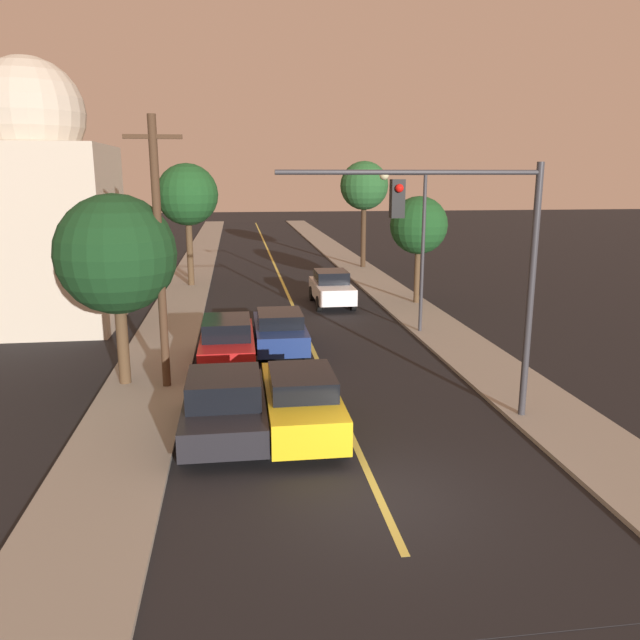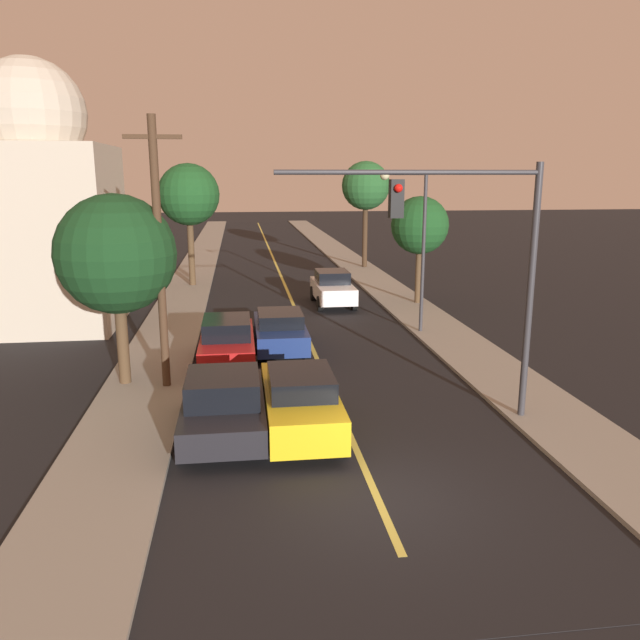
{
  "view_description": "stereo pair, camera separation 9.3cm",
  "coord_description": "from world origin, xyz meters",
  "px_view_note": "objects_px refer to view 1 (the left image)",
  "views": [
    {
      "loc": [
        -2.67,
        -11.03,
        6.27
      ],
      "look_at": [
        0.0,
        8.87,
        1.6
      ],
      "focal_mm": 35.0,
      "sensor_mm": 36.0,
      "label": 1
    },
    {
      "loc": [
        -2.58,
        -11.04,
        6.27
      ],
      "look_at": [
        0.0,
        8.87,
        1.6
      ],
      "focal_mm": 35.0,
      "sensor_mm": 36.0,
      "label": 2
    }
  ],
  "objects_px": {
    "car_far_oncoming": "(332,288)",
    "tree_left_far": "(187,195)",
    "car_outer_lane_second": "(227,342)",
    "car_near_lane_second": "(280,330)",
    "traffic_signal_mast": "(474,245)",
    "tree_right_near": "(419,226)",
    "tree_right_far": "(364,186)",
    "tree_left_near": "(116,255)",
    "car_near_lane_front": "(301,401)",
    "streetlamp_right": "(412,228)",
    "utility_pole_left": "(159,251)",
    "car_outer_lane_front": "(225,405)",
    "domed_building_left": "(39,209)"
  },
  "relations": [
    {
      "from": "tree_left_near",
      "to": "car_outer_lane_second",
      "type": "bearing_deg",
      "value": 27.89
    },
    {
      "from": "car_near_lane_second",
      "to": "tree_left_far",
      "type": "bearing_deg",
      "value": 106.36
    },
    {
      "from": "utility_pole_left",
      "to": "tree_right_near",
      "type": "relative_size",
      "value": 1.5
    },
    {
      "from": "traffic_signal_mast",
      "to": "tree_right_far",
      "type": "distance_m",
      "value": 27.45
    },
    {
      "from": "streetlamp_right",
      "to": "tree_left_far",
      "type": "distance_m",
      "value": 15.52
    },
    {
      "from": "car_near_lane_front",
      "to": "car_near_lane_second",
      "type": "distance_m",
      "value": 7.6
    },
    {
      "from": "utility_pole_left",
      "to": "car_near_lane_second",
      "type": "bearing_deg",
      "value": 46.12
    },
    {
      "from": "car_outer_lane_second",
      "to": "tree_right_far",
      "type": "relative_size",
      "value": 0.65
    },
    {
      "from": "car_near_lane_second",
      "to": "tree_left_far",
      "type": "relative_size",
      "value": 0.64
    },
    {
      "from": "car_near_lane_second",
      "to": "tree_right_near",
      "type": "bearing_deg",
      "value": 45.3
    },
    {
      "from": "car_near_lane_second",
      "to": "tree_left_near",
      "type": "bearing_deg",
      "value": -145.63
    },
    {
      "from": "tree_right_near",
      "to": "tree_right_far",
      "type": "relative_size",
      "value": 0.73
    },
    {
      "from": "car_near_lane_second",
      "to": "domed_building_left",
      "type": "distance_m",
      "value": 11.66
    },
    {
      "from": "tree_right_far",
      "to": "car_outer_lane_second",
      "type": "bearing_deg",
      "value": -112.63
    },
    {
      "from": "traffic_signal_mast",
      "to": "tree_right_near",
      "type": "xyz_separation_m",
      "value": [
        2.99,
        14.8,
        -0.71
      ]
    },
    {
      "from": "car_near_lane_second",
      "to": "car_outer_lane_front",
      "type": "relative_size",
      "value": 1.0
    },
    {
      "from": "car_near_lane_front",
      "to": "tree_left_far",
      "type": "height_order",
      "value": "tree_left_far"
    },
    {
      "from": "tree_left_near",
      "to": "tree_right_far",
      "type": "distance_m",
      "value": 26.24
    },
    {
      "from": "tree_left_near",
      "to": "tree_right_near",
      "type": "xyz_separation_m",
      "value": [
        12.23,
        10.75,
        -0.12
      ]
    },
    {
      "from": "tree_right_far",
      "to": "domed_building_left",
      "type": "height_order",
      "value": "domed_building_left"
    },
    {
      "from": "tree_left_far",
      "to": "tree_right_near",
      "type": "height_order",
      "value": "tree_left_far"
    },
    {
      "from": "car_near_lane_second",
      "to": "tree_right_far",
      "type": "relative_size",
      "value": 0.61
    },
    {
      "from": "car_outer_lane_front",
      "to": "traffic_signal_mast",
      "type": "relative_size",
      "value": 0.67
    },
    {
      "from": "streetlamp_right",
      "to": "tree_right_near",
      "type": "bearing_deg",
      "value": 70.92
    },
    {
      "from": "car_near_lane_front",
      "to": "traffic_signal_mast",
      "type": "distance_m",
      "value": 5.71
    },
    {
      "from": "car_near_lane_front",
      "to": "car_outer_lane_front",
      "type": "xyz_separation_m",
      "value": [
        -1.88,
        0.0,
        -0.02
      ]
    },
    {
      "from": "utility_pole_left",
      "to": "car_near_lane_front",
      "type": "bearing_deg",
      "value": -45.86
    },
    {
      "from": "car_outer_lane_front",
      "to": "traffic_signal_mast",
      "type": "distance_m",
      "value": 7.24
    },
    {
      "from": "car_far_oncoming",
      "to": "tree_left_far",
      "type": "height_order",
      "value": "tree_left_far"
    },
    {
      "from": "tree_left_near",
      "to": "tree_left_far",
      "type": "relative_size",
      "value": 0.83
    },
    {
      "from": "car_outer_lane_front",
      "to": "tree_right_far",
      "type": "bearing_deg",
      "value": 71.83
    },
    {
      "from": "car_far_oncoming",
      "to": "tree_right_far",
      "type": "xyz_separation_m",
      "value": [
        4.02,
        12.03,
        4.68
      ]
    },
    {
      "from": "tree_left_near",
      "to": "tree_left_far",
      "type": "height_order",
      "value": "tree_left_far"
    },
    {
      "from": "tree_left_far",
      "to": "tree_right_near",
      "type": "xyz_separation_m",
      "value": [
        11.4,
        -6.64,
        -1.29
      ]
    },
    {
      "from": "streetlamp_right",
      "to": "tree_right_far",
      "type": "height_order",
      "value": "tree_right_far"
    },
    {
      "from": "car_near_lane_second",
      "to": "car_near_lane_front",
      "type": "bearing_deg",
      "value": -90.0
    },
    {
      "from": "tree_left_near",
      "to": "domed_building_left",
      "type": "height_order",
      "value": "domed_building_left"
    },
    {
      "from": "car_near_lane_second",
      "to": "streetlamp_right",
      "type": "height_order",
      "value": "streetlamp_right"
    },
    {
      "from": "car_far_oncoming",
      "to": "car_outer_lane_front",
      "type": "bearing_deg",
      "value": 72.07
    },
    {
      "from": "traffic_signal_mast",
      "to": "car_far_oncoming",
      "type": "bearing_deg",
      "value": 94.44
    },
    {
      "from": "car_near_lane_front",
      "to": "utility_pole_left",
      "type": "relative_size",
      "value": 0.59
    },
    {
      "from": "car_near_lane_front",
      "to": "tree_right_near",
      "type": "distance_m",
      "value": 16.92
    },
    {
      "from": "streetlamp_right",
      "to": "car_outer_lane_front",
      "type": "bearing_deg",
      "value": -127.73
    },
    {
      "from": "car_near_lane_second",
      "to": "car_outer_lane_front",
      "type": "xyz_separation_m",
      "value": [
        -1.88,
        -7.59,
        0.07
      ]
    },
    {
      "from": "car_near_lane_front",
      "to": "tree_left_far",
      "type": "distance_m",
      "value": 22.41
    },
    {
      "from": "car_near_lane_front",
      "to": "car_far_oncoming",
      "type": "relative_size",
      "value": 1.05
    },
    {
      "from": "car_outer_lane_second",
      "to": "car_near_lane_second",
      "type": "bearing_deg",
      "value": 43.15
    },
    {
      "from": "car_outer_lane_second",
      "to": "tree_right_far",
      "type": "bearing_deg",
      "value": 67.37
    },
    {
      "from": "utility_pole_left",
      "to": "tree_left_near",
      "type": "bearing_deg",
      "value": 161.36
    },
    {
      "from": "car_near_lane_front",
      "to": "car_near_lane_second",
      "type": "relative_size",
      "value": 1.05
    }
  ]
}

